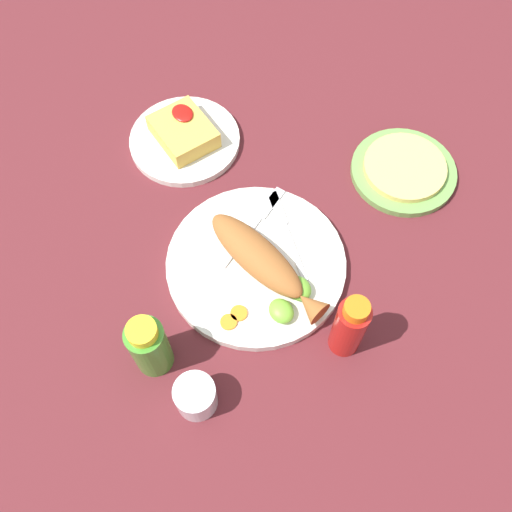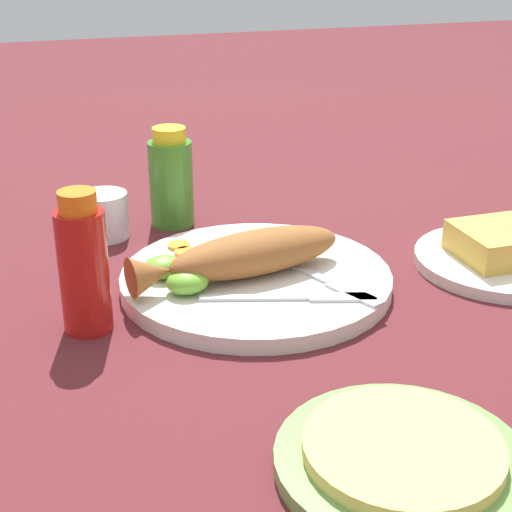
% 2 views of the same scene
% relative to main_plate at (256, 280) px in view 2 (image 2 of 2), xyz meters
% --- Properties ---
extents(ground_plane, '(4.00, 4.00, 0.00)m').
position_rel_main_plate_xyz_m(ground_plane, '(0.00, 0.00, -0.01)').
color(ground_plane, '#561E23').
extents(main_plate, '(0.30, 0.30, 0.02)m').
position_rel_main_plate_xyz_m(main_plate, '(0.00, 0.00, 0.00)').
color(main_plate, silver).
rests_on(main_plate, ground_plane).
extents(fried_fish, '(0.25, 0.10, 0.05)m').
position_rel_main_plate_xyz_m(fried_fish, '(-0.01, -0.00, 0.03)').
color(fried_fish, '#935628').
rests_on(fried_fish, main_plate).
extents(fork_near, '(0.09, 0.18, 0.00)m').
position_rel_main_plate_xyz_m(fork_near, '(0.06, -0.05, 0.01)').
color(fork_near, silver).
rests_on(fork_near, main_plate).
extents(fork_far, '(0.18, 0.07, 0.00)m').
position_rel_main_plate_xyz_m(fork_far, '(0.02, -0.08, 0.01)').
color(fork_far, silver).
rests_on(fork_far, main_plate).
extents(carrot_slice_near, '(0.03, 0.03, 0.00)m').
position_rel_main_plate_xyz_m(carrot_slice_near, '(-0.07, 0.10, 0.01)').
color(carrot_slice_near, orange).
rests_on(carrot_slice_near, main_plate).
extents(carrot_slice_mid, '(0.03, 0.03, 0.00)m').
position_rel_main_plate_xyz_m(carrot_slice_mid, '(-0.06, 0.08, 0.01)').
color(carrot_slice_mid, orange).
rests_on(carrot_slice_mid, main_plate).
extents(lime_wedge_main, '(0.04, 0.04, 0.02)m').
position_rel_main_plate_xyz_m(lime_wedge_main, '(-0.10, 0.02, 0.02)').
color(lime_wedge_main, '#6BB233').
rests_on(lime_wedge_main, main_plate).
extents(lime_wedge_side, '(0.05, 0.04, 0.03)m').
position_rel_main_plate_xyz_m(lime_wedge_side, '(-0.08, -0.03, 0.02)').
color(lime_wedge_side, '#6BB233').
rests_on(lime_wedge_side, main_plate).
extents(hot_sauce_bottle_red, '(0.05, 0.05, 0.15)m').
position_rel_main_plate_xyz_m(hot_sauce_bottle_red, '(-0.19, -0.04, 0.06)').
color(hot_sauce_bottle_red, '#B21914').
rests_on(hot_sauce_bottle_red, ground_plane).
extents(hot_sauce_bottle_green, '(0.06, 0.06, 0.13)m').
position_rel_main_plate_xyz_m(hot_sauce_bottle_green, '(-0.05, 0.22, 0.05)').
color(hot_sauce_bottle_green, '#3D8428').
rests_on(hot_sauce_bottle_green, ground_plane).
extents(salt_cup, '(0.06, 0.06, 0.06)m').
position_rel_main_plate_xyz_m(salt_cup, '(-0.14, 0.20, 0.02)').
color(salt_cup, silver).
rests_on(salt_cup, ground_plane).
extents(side_plate_fries, '(0.21, 0.21, 0.01)m').
position_rel_main_plate_xyz_m(side_plate_fries, '(0.30, -0.04, -0.00)').
color(side_plate_fries, silver).
rests_on(side_plate_fries, ground_plane).
extents(fries_pile, '(0.12, 0.10, 0.04)m').
position_rel_main_plate_xyz_m(fries_pile, '(0.30, -0.04, 0.02)').
color(fries_pile, gold).
rests_on(fries_pile, side_plate_fries).
extents(tortilla_plate, '(0.19, 0.19, 0.01)m').
position_rel_main_plate_xyz_m(tortilla_plate, '(0.01, -0.34, -0.00)').
color(tortilla_plate, '#6B9E4C').
rests_on(tortilla_plate, ground_plane).
extents(tortilla_stack, '(0.15, 0.15, 0.01)m').
position_rel_main_plate_xyz_m(tortilla_stack, '(0.01, -0.34, 0.01)').
color(tortilla_stack, '#E0C666').
rests_on(tortilla_stack, tortilla_plate).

